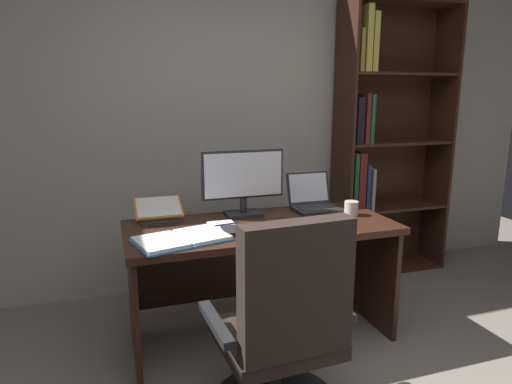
% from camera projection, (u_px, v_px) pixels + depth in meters
% --- Properties ---
extents(wall_back, '(5.34, 0.12, 2.56)m').
position_uv_depth(wall_back, '(238.00, 119.00, 3.44)').
color(wall_back, '#B2ADA3').
rests_on(wall_back, ground).
extents(desk, '(1.56, 0.69, 0.72)m').
position_uv_depth(desk, '(257.00, 252.00, 2.74)').
color(desk, '#381E14').
rests_on(desk, ground).
extents(bookshelf, '(0.95, 0.33, 2.16)m').
position_uv_depth(bookshelf, '(379.00, 152.00, 3.63)').
color(bookshelf, '#381E14').
rests_on(bookshelf, ground).
extents(office_chair, '(0.63, 0.60, 0.99)m').
position_uv_depth(office_chair, '(283.00, 340.00, 1.95)').
color(office_chair, '#232326').
rests_on(office_chair, ground).
extents(monitor, '(0.52, 0.16, 0.41)m').
position_uv_depth(monitor, '(243.00, 182.00, 2.77)').
color(monitor, '#232326').
rests_on(monitor, desk).
extents(laptop, '(0.30, 0.29, 0.23)m').
position_uv_depth(laptop, '(314.00, 202.00, 2.96)').
color(laptop, '#232326').
rests_on(laptop, desk).
extents(keyboard, '(0.42, 0.15, 0.02)m').
position_uv_depth(keyboard, '(260.00, 228.00, 2.50)').
color(keyboard, '#232326').
rests_on(keyboard, desk).
extents(computer_mouse, '(0.06, 0.10, 0.04)m').
position_uv_depth(computer_mouse, '(309.00, 222.00, 2.59)').
color(computer_mouse, '#232326').
rests_on(computer_mouse, desk).
extents(reading_stand_with_book, '(0.28, 0.25, 0.12)m').
position_uv_depth(reading_stand_with_book, '(159.00, 210.00, 2.69)').
color(reading_stand_with_book, '#232326').
rests_on(reading_stand_with_book, desk).
extents(open_binder, '(0.53, 0.40, 0.02)m').
position_uv_depth(open_binder, '(182.00, 239.00, 2.32)').
color(open_binder, '#2D84C6').
rests_on(open_binder, desk).
extents(notepad, '(0.15, 0.21, 0.01)m').
position_uv_depth(notepad, '(223.00, 226.00, 2.57)').
color(notepad, white).
rests_on(notepad, desk).
extents(pen, '(0.14, 0.03, 0.01)m').
position_uv_depth(pen, '(227.00, 224.00, 2.57)').
color(pen, navy).
rests_on(pen, notepad).
extents(coffee_mug, '(0.09, 0.09, 0.09)m').
position_uv_depth(coffee_mug, '(351.00, 208.00, 2.81)').
color(coffee_mug, silver).
rests_on(coffee_mug, desk).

